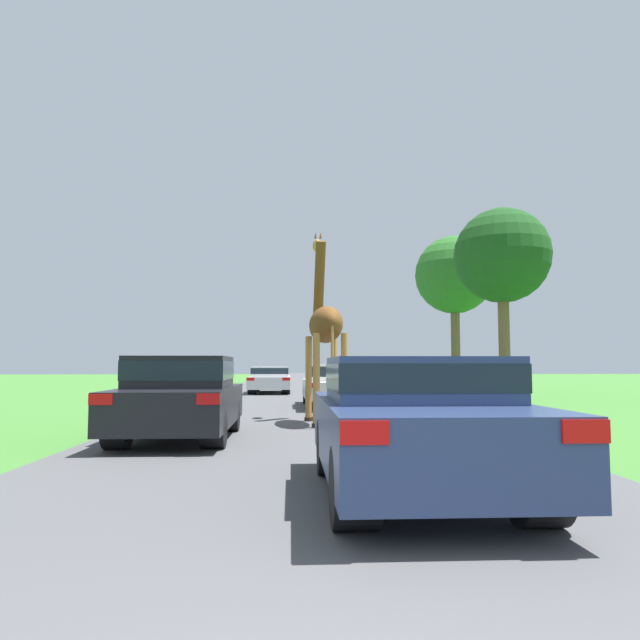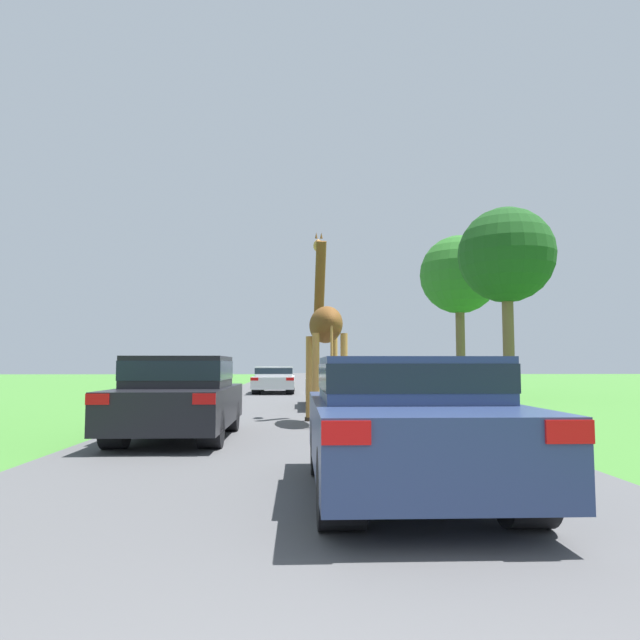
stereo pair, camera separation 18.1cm
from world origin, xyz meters
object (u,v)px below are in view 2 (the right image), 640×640
at_px(car_queue_right, 333,383).
at_px(tree_centre_back, 459,276).
at_px(giraffe_near_road, 325,326).
at_px(car_far_ahead, 179,395).
at_px(car_queue_left, 274,379).
at_px(tree_right_cluster, 506,256).
at_px(car_lead_maroon, 406,421).

distance_m(car_queue_right, tree_centre_back, 14.51).
xyz_separation_m(giraffe_near_road, car_far_ahead, (-2.80, -2.62, -1.45)).
bearing_deg(car_queue_left, tree_right_cluster, -27.55).
bearing_deg(tree_centre_back, car_queue_right, -123.42).
distance_m(car_queue_left, tree_centre_back, 11.31).
height_order(car_lead_maroon, car_queue_right, car_lead_maroon).
bearing_deg(tree_centre_back, car_lead_maroon, -107.37).
bearing_deg(car_lead_maroon, tree_centre_back, 72.63).
bearing_deg(car_far_ahead, tree_centre_back, 60.72).
relative_size(car_lead_maroon, car_far_ahead, 0.98).
relative_size(car_queue_left, tree_centre_back, 0.56).
height_order(giraffe_near_road, car_queue_right, giraffe_near_road).
relative_size(car_far_ahead, tree_centre_back, 0.49).
bearing_deg(car_lead_maroon, car_far_ahead, 125.43).
relative_size(car_queue_right, tree_right_cluster, 0.61).
distance_m(car_lead_maroon, car_queue_right, 12.53).
relative_size(car_lead_maroon, tree_centre_back, 0.48).
distance_m(car_queue_left, car_far_ahead, 17.04).
height_order(giraffe_near_road, tree_centre_back, tree_centre_back).
xyz_separation_m(car_lead_maroon, car_queue_left, (-2.26, 21.64, -0.09)).
bearing_deg(car_lead_maroon, car_queue_right, 89.95).
xyz_separation_m(car_queue_right, tree_right_cluster, (7.32, 4.10, 5.00)).
bearing_deg(giraffe_near_road, tree_right_cluster, 45.48).
distance_m(car_far_ahead, tree_right_cluster, 16.78).
xyz_separation_m(car_far_ahead, tree_centre_back, (10.74, 19.16, 5.29)).
distance_m(tree_centre_back, tree_right_cluster, 7.17).
xyz_separation_m(car_queue_left, car_far_ahead, (-1.04, -17.00, 0.11)).
relative_size(giraffe_near_road, car_far_ahead, 1.18).
height_order(car_queue_left, tree_centre_back, tree_centre_back).
height_order(car_queue_left, tree_right_cluster, tree_right_cluster).
relative_size(giraffe_near_road, car_lead_maroon, 1.21).
bearing_deg(car_far_ahead, car_queue_left, 86.51).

